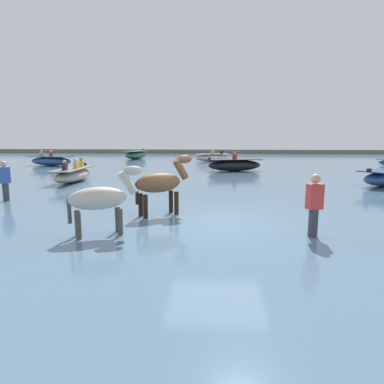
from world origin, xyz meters
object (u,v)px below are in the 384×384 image
horse_lead_bay (161,184)px  boat_far_inshore (212,158)px  boat_distant_east (73,175)px  person_onlooker_right (314,210)px  horse_trailing_pinto (101,200)px  person_onlooker_left (5,184)px  boat_near_port (234,165)px  boat_mid_channel (136,155)px  channel_buoy (83,170)px  boat_far_offshore (51,161)px

horse_lead_bay → boat_far_inshore: 22.02m
boat_distant_east → person_onlooker_right: (9.14, -8.59, 0.26)m
horse_trailing_pinto → person_onlooker_left: (-4.63, 3.66, -0.18)m
boat_near_port → boat_mid_channel: bearing=128.0°
horse_lead_bay → boat_distant_east: bearing=129.2°
boat_near_port → person_onlooker_right: person_onlooker_right is taller
channel_buoy → person_onlooker_right: bearing=-50.5°
person_onlooker_right → person_onlooker_left: same height
boat_distant_east → boat_far_offshore: size_ratio=1.03×
boat_mid_channel → person_onlooker_left: (1.35, -23.51, 0.18)m
boat_distant_east → boat_near_port: size_ratio=1.01×
person_onlooker_right → boat_mid_channel: bearing=111.4°
horse_lead_bay → boat_distant_east: 8.78m
boat_distant_east → channel_buoy: bearing=106.2°
horse_trailing_pinto → boat_mid_channel: horse_trailing_pinto is taller
horse_lead_bay → horse_trailing_pinto: bearing=-115.7°
boat_far_inshore → boat_far_offshore: bearing=-154.7°
boat_mid_channel → boat_far_inshore: boat_far_inshore is taller
horse_lead_bay → boat_far_offshore: size_ratio=0.52×
horse_trailing_pinto → boat_distant_east: horse_trailing_pinto is taller
person_onlooker_left → channel_buoy: 9.08m
horse_trailing_pinto → channel_buoy: size_ratio=2.12×
boat_mid_channel → boat_far_inshore: size_ratio=1.16×
boat_mid_channel → person_onlooker_left: person_onlooker_left is taller
horse_lead_bay → person_onlooker_right: 4.03m
person_onlooker_right → channel_buoy: (-10.26, 12.45, -0.40)m
horse_trailing_pinto → boat_distant_east: 9.93m
boat_far_offshore → horse_trailing_pinto: bearing=-59.9°
boat_far_offshore → boat_near_port: bearing=-12.9°
channel_buoy → person_onlooker_left: bearing=-83.3°
boat_distant_east → horse_trailing_pinto: bearing=-62.6°
boat_mid_channel → boat_near_port: (9.61, -12.32, -0.02)m
boat_mid_channel → boat_near_port: size_ratio=1.08×
horse_lead_bay → boat_near_port: 13.12m
boat_far_inshore → boat_distant_east: bearing=-113.5°
boat_mid_channel → channel_buoy: boat_mid_channel is taller
horse_lead_bay → channel_buoy: size_ratio=2.29×
horse_lead_bay → channel_buoy: horse_lead_bay is taller
person_onlooker_right → horse_lead_bay: bearing=153.5°
boat_near_port → person_onlooker_left: size_ratio=2.29×
horse_trailing_pinto → boat_far_offshore: 20.90m
horse_trailing_pinto → person_onlooker_right: horse_trailing_pinto is taller
horse_trailing_pinto → boat_near_port: 15.29m
horse_lead_bay → person_onlooker_right: size_ratio=1.17×
boat_distant_east → boat_far_inshore: boat_far_inshore is taller
boat_near_port → boat_far_inshore: bearing=99.8°
boat_distant_east → person_onlooker_left: (-0.06, -5.15, 0.26)m
boat_far_offshore → person_onlooker_left: bearing=-67.9°
boat_far_offshore → person_onlooker_left: size_ratio=2.25×
person_onlooker_left → boat_mid_channel: bearing=93.3°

